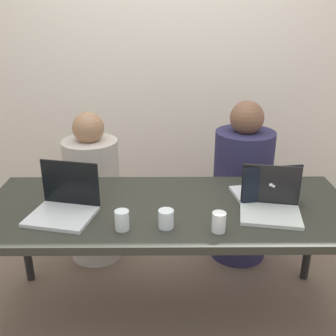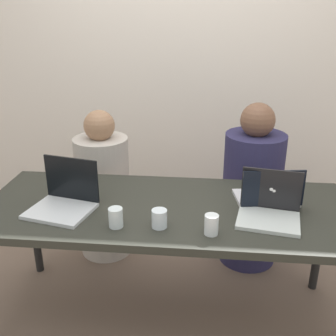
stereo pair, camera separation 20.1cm
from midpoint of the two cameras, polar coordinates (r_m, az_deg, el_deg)
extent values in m
plane|color=#735E50|center=(2.43, -2.52, -20.49)|extent=(12.00, 12.00, 0.00)
cube|color=silver|center=(3.22, -2.04, 15.75)|extent=(4.92, 0.10, 2.58)
cube|color=#292A23|center=(2.03, -2.84, -6.11)|extent=(1.89, 0.76, 0.04)
cylinder|color=black|center=(2.68, -22.21, -9.06)|extent=(0.05, 0.05, 0.66)
cylinder|color=black|center=(2.62, 17.90, -9.16)|extent=(0.05, 0.05, 0.66)
cylinder|color=#B9B1A8|center=(2.76, -12.77, -4.62)|extent=(0.43, 0.43, 0.86)
sphere|color=#997051|center=(2.58, -13.71, 5.66)|extent=(0.20, 0.20, 0.20)
cylinder|color=#28264B|center=(2.72, 8.47, -4.07)|extent=(0.41, 0.41, 0.91)
sphere|color=brown|center=(2.53, 9.16, 7.18)|extent=(0.22, 0.22, 0.22)
cube|color=silver|center=(2.00, -18.09, -6.77)|extent=(0.35, 0.31, 0.02)
cube|color=black|center=(2.05, -16.74, -2.09)|extent=(0.30, 0.08, 0.23)
sphere|color=white|center=(2.06, -16.54, -1.92)|extent=(0.04, 0.04, 0.04)
cube|color=silver|center=(2.17, 10.96, -3.69)|extent=(0.34, 0.25, 0.02)
cube|color=black|center=(2.04, 12.19, -2.33)|extent=(0.31, 0.06, 0.19)
sphere|color=white|center=(2.03, 12.33, -2.49)|extent=(0.03, 0.03, 0.03)
cube|color=silver|center=(1.95, 11.79, -6.80)|extent=(0.32, 0.27, 0.02)
cube|color=black|center=(2.01, 11.96, -2.45)|extent=(0.28, 0.06, 0.20)
sphere|color=white|center=(2.02, 11.95, -2.28)|extent=(0.04, 0.04, 0.04)
cylinder|color=silver|center=(1.82, -3.49, -7.46)|extent=(0.07, 0.07, 0.09)
cylinder|color=silver|center=(1.82, -3.48, -8.00)|extent=(0.06, 0.06, 0.05)
cylinder|color=silver|center=(1.82, -9.88, -7.55)|extent=(0.07, 0.07, 0.09)
cylinder|color=silver|center=(1.83, -9.84, -8.12)|extent=(0.06, 0.06, 0.05)
cylinder|color=white|center=(1.78, 4.18, -7.92)|extent=(0.06, 0.06, 0.09)
cylinder|color=silver|center=(1.79, 4.16, -8.50)|extent=(0.06, 0.06, 0.05)
camera|label=1|loc=(0.10, -92.86, -1.15)|focal=42.00mm
camera|label=2|loc=(0.10, 87.14, 1.15)|focal=42.00mm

